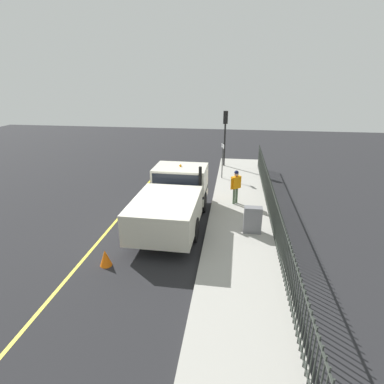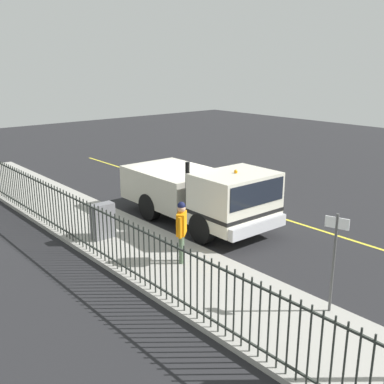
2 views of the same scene
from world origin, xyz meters
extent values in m
plane|color=#232326|center=(0.00, 0.00, 0.00)|extent=(55.84, 55.84, 0.00)
cube|color=#A3A099|center=(3.20, 0.00, 0.07)|extent=(2.84, 25.38, 0.13)
cube|color=yellow|center=(-2.34, 0.00, 0.00)|extent=(0.12, 22.84, 0.01)
cube|color=silver|center=(0.29, 3.06, 1.29)|extent=(2.48, 1.89, 1.62)
cube|color=black|center=(0.29, 3.06, 1.65)|extent=(2.29, 1.92, 0.71)
cube|color=beige|center=(0.25, -0.06, 1.08)|extent=(2.51, 3.51, 1.20)
cube|color=silver|center=(0.31, 4.07, 0.63)|extent=(2.34, 0.23, 0.36)
cube|color=black|center=(0.29, 3.06, 0.93)|extent=(2.51, 1.91, 0.12)
cylinder|color=black|center=(-0.82, 2.80, 0.48)|extent=(0.31, 0.96, 0.96)
cylinder|color=black|center=(1.40, 2.77, 0.48)|extent=(0.31, 0.96, 0.96)
cylinder|color=black|center=(-0.86, -0.05, 0.48)|extent=(0.31, 0.96, 0.96)
cylinder|color=black|center=(1.36, -0.08, 0.48)|extent=(0.31, 0.96, 0.96)
sphere|color=orange|center=(0.29, 3.06, 2.15)|extent=(0.12, 0.12, 0.12)
cylinder|color=black|center=(1.36, 2.02, 1.45)|extent=(0.14, 0.14, 1.95)
cube|color=orange|center=(2.94, 3.66, 1.25)|extent=(0.51, 0.49, 0.61)
sphere|color=tan|center=(2.94, 3.66, 1.66)|extent=(0.22, 0.22, 0.22)
sphere|color=#14193F|center=(2.94, 3.66, 1.74)|extent=(0.21, 0.21, 0.21)
cylinder|color=#4C6047|center=(3.00, 3.72, 0.54)|extent=(0.12, 0.12, 0.81)
cylinder|color=#4C6047|center=(2.87, 3.60, 0.54)|extent=(0.12, 0.12, 0.81)
cylinder|color=orange|center=(3.14, 3.84, 1.22)|extent=(0.09, 0.09, 0.58)
cylinder|color=orange|center=(2.73, 3.48, 1.22)|extent=(0.09, 0.09, 0.58)
cylinder|color=#2D332D|center=(4.49, -5.87, 0.89)|extent=(0.04, 0.04, 1.53)
cylinder|color=#2D332D|center=(4.49, -5.66, 0.89)|extent=(0.04, 0.04, 1.53)
cylinder|color=#2D332D|center=(4.49, -5.45, 0.89)|extent=(0.04, 0.04, 1.53)
cylinder|color=#2D332D|center=(4.49, -5.23, 0.89)|extent=(0.04, 0.04, 1.53)
cylinder|color=#2D332D|center=(4.49, -5.02, 0.89)|extent=(0.04, 0.04, 1.53)
cylinder|color=#2D332D|center=(4.49, -4.81, 0.89)|extent=(0.04, 0.04, 1.53)
cylinder|color=#2D332D|center=(4.49, -4.59, 0.89)|extent=(0.04, 0.04, 1.53)
cylinder|color=#2D332D|center=(4.49, -4.38, 0.89)|extent=(0.04, 0.04, 1.53)
cylinder|color=#2D332D|center=(4.49, -4.17, 0.89)|extent=(0.04, 0.04, 1.53)
cylinder|color=#2D332D|center=(4.49, -3.95, 0.89)|extent=(0.04, 0.04, 1.53)
cylinder|color=#2D332D|center=(4.49, -3.74, 0.89)|extent=(0.04, 0.04, 1.53)
cylinder|color=#2D332D|center=(4.49, -3.52, 0.89)|extent=(0.04, 0.04, 1.53)
cylinder|color=#2D332D|center=(4.49, -3.31, 0.89)|extent=(0.04, 0.04, 1.53)
cylinder|color=#2D332D|center=(4.49, -3.10, 0.89)|extent=(0.04, 0.04, 1.53)
cylinder|color=#2D332D|center=(4.49, -2.88, 0.89)|extent=(0.04, 0.04, 1.53)
cylinder|color=#2D332D|center=(4.49, -2.67, 0.89)|extent=(0.04, 0.04, 1.53)
cylinder|color=#2D332D|center=(4.49, -2.46, 0.89)|extent=(0.04, 0.04, 1.53)
cylinder|color=#2D332D|center=(4.49, -2.24, 0.89)|extent=(0.04, 0.04, 1.53)
cylinder|color=#2D332D|center=(4.49, -2.03, 0.89)|extent=(0.04, 0.04, 1.53)
cylinder|color=#2D332D|center=(4.49, -1.82, 0.89)|extent=(0.04, 0.04, 1.53)
cylinder|color=#2D332D|center=(4.49, -1.60, 0.89)|extent=(0.04, 0.04, 1.53)
cylinder|color=#2D332D|center=(4.49, -1.39, 0.89)|extent=(0.04, 0.04, 1.53)
cylinder|color=#2D332D|center=(4.49, -1.17, 0.89)|extent=(0.04, 0.04, 1.53)
cylinder|color=#2D332D|center=(4.49, -0.96, 0.89)|extent=(0.04, 0.04, 1.53)
cylinder|color=#2D332D|center=(4.49, -0.75, 0.89)|extent=(0.04, 0.04, 1.53)
cylinder|color=#2D332D|center=(4.49, -0.53, 0.89)|extent=(0.04, 0.04, 1.53)
cylinder|color=#2D332D|center=(4.49, -0.32, 0.89)|extent=(0.04, 0.04, 1.53)
cylinder|color=#2D332D|center=(4.49, -0.11, 0.89)|extent=(0.04, 0.04, 1.53)
cylinder|color=#2D332D|center=(4.49, 0.11, 0.89)|extent=(0.04, 0.04, 1.53)
cylinder|color=#2D332D|center=(4.49, 0.32, 0.89)|extent=(0.04, 0.04, 1.53)
cylinder|color=#2D332D|center=(4.49, 0.53, 0.89)|extent=(0.04, 0.04, 1.53)
cylinder|color=#2D332D|center=(4.49, 0.75, 0.89)|extent=(0.04, 0.04, 1.53)
cylinder|color=#2D332D|center=(4.49, 0.96, 0.89)|extent=(0.04, 0.04, 1.53)
cylinder|color=#2D332D|center=(4.49, 1.17, 0.89)|extent=(0.04, 0.04, 1.53)
cylinder|color=#2D332D|center=(4.49, 1.39, 0.89)|extent=(0.04, 0.04, 1.53)
cylinder|color=#2D332D|center=(4.49, 1.60, 0.89)|extent=(0.04, 0.04, 1.53)
cylinder|color=#2D332D|center=(4.49, 1.82, 0.89)|extent=(0.04, 0.04, 1.53)
cylinder|color=#2D332D|center=(4.49, 2.03, 0.89)|extent=(0.04, 0.04, 1.53)
cylinder|color=#2D332D|center=(4.49, 2.24, 0.89)|extent=(0.04, 0.04, 1.53)
cylinder|color=#2D332D|center=(4.49, 2.46, 0.89)|extent=(0.04, 0.04, 1.53)
cylinder|color=#2D332D|center=(4.49, 2.67, 0.89)|extent=(0.04, 0.04, 1.53)
cylinder|color=#2D332D|center=(4.49, 2.88, 0.89)|extent=(0.04, 0.04, 1.53)
cylinder|color=#2D332D|center=(4.49, 3.10, 0.89)|extent=(0.04, 0.04, 1.53)
cylinder|color=#2D332D|center=(4.49, 3.31, 0.89)|extent=(0.04, 0.04, 1.53)
cylinder|color=#2D332D|center=(4.49, 3.52, 0.89)|extent=(0.04, 0.04, 1.53)
cylinder|color=#2D332D|center=(4.49, 3.74, 0.89)|extent=(0.04, 0.04, 1.53)
cylinder|color=#2D332D|center=(4.49, 3.95, 0.89)|extent=(0.04, 0.04, 1.53)
cylinder|color=#2D332D|center=(4.49, 4.17, 0.89)|extent=(0.04, 0.04, 1.53)
cylinder|color=#2D332D|center=(4.49, 4.38, 0.89)|extent=(0.04, 0.04, 1.53)
cylinder|color=#2D332D|center=(4.49, 4.59, 0.89)|extent=(0.04, 0.04, 1.53)
cylinder|color=#2D332D|center=(4.49, 4.81, 0.89)|extent=(0.04, 0.04, 1.53)
cylinder|color=#2D332D|center=(4.49, 5.02, 0.89)|extent=(0.04, 0.04, 1.53)
cylinder|color=#2D332D|center=(4.49, 5.23, 0.89)|extent=(0.04, 0.04, 1.53)
cylinder|color=#2D332D|center=(4.49, 5.45, 0.89)|extent=(0.04, 0.04, 1.53)
cylinder|color=#2D332D|center=(4.49, 5.66, 0.89)|extent=(0.04, 0.04, 1.53)
cylinder|color=#2D332D|center=(4.49, 5.87, 0.89)|extent=(0.04, 0.04, 1.53)
cylinder|color=#2D332D|center=(4.49, 6.09, 0.89)|extent=(0.04, 0.04, 1.53)
cylinder|color=#2D332D|center=(4.49, 6.30, 0.89)|extent=(0.04, 0.04, 1.53)
cylinder|color=#2D332D|center=(4.49, 6.52, 0.89)|extent=(0.04, 0.04, 1.53)
cylinder|color=#2D332D|center=(4.49, 6.73, 0.89)|extent=(0.04, 0.04, 1.53)
cylinder|color=#2D332D|center=(4.49, 6.94, 0.89)|extent=(0.04, 0.04, 1.53)
cylinder|color=#2D332D|center=(4.49, 7.16, 0.89)|extent=(0.04, 0.04, 1.53)
cylinder|color=#2D332D|center=(4.49, 7.37, 0.89)|extent=(0.04, 0.04, 1.53)
cylinder|color=#2D332D|center=(4.49, 7.58, 0.89)|extent=(0.04, 0.04, 1.53)
cylinder|color=#2D332D|center=(4.49, 7.80, 0.89)|extent=(0.04, 0.04, 1.53)
cylinder|color=#2D332D|center=(4.49, 8.01, 0.89)|extent=(0.04, 0.04, 1.53)
cylinder|color=#2D332D|center=(4.49, 8.22, 0.89)|extent=(0.04, 0.04, 1.53)
cylinder|color=#2D332D|center=(4.49, 8.44, 0.89)|extent=(0.04, 0.04, 1.53)
cylinder|color=#2D332D|center=(4.49, 8.65, 0.89)|extent=(0.04, 0.04, 1.53)
cylinder|color=#2D332D|center=(4.49, 8.87, 0.89)|extent=(0.04, 0.04, 1.53)
cylinder|color=#2D332D|center=(4.49, 9.08, 0.89)|extent=(0.04, 0.04, 1.53)
cylinder|color=#2D332D|center=(4.49, 9.29, 0.89)|extent=(0.04, 0.04, 1.53)
cylinder|color=#2D332D|center=(4.49, 9.51, 0.89)|extent=(0.04, 0.04, 1.53)
cylinder|color=#2D332D|center=(4.49, 9.72, 0.89)|extent=(0.04, 0.04, 1.53)
cylinder|color=#2D332D|center=(4.49, 9.93, 0.89)|extent=(0.04, 0.04, 1.53)
cube|color=#2D332D|center=(4.49, 0.00, 1.54)|extent=(0.04, 21.58, 0.04)
cube|color=#2D332D|center=(4.49, 0.00, 0.31)|extent=(0.04, 21.58, 0.04)
cube|color=slate|center=(3.64, 0.69, 0.68)|extent=(0.71, 0.36, 1.10)
cone|color=orange|center=(-1.39, -2.20, 0.29)|extent=(0.41, 0.41, 0.59)
cylinder|color=#4C4C4C|center=(2.08, 7.72, 1.25)|extent=(0.06, 0.06, 2.23)
cube|color=white|center=(2.08, 7.72, 2.16)|extent=(0.17, 0.49, 0.24)
camera|label=1|loc=(2.78, -10.62, 6.04)|focal=28.52mm
camera|label=2|loc=(10.13, 12.54, 5.34)|focal=42.61mm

